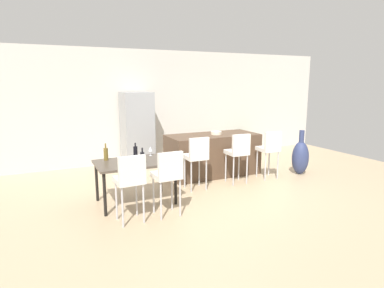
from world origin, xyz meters
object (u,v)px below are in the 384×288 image
(bar_chair_right, at_px, (270,147))
(potted_plant, at_px, (247,140))
(wine_bottle_right, at_px, (142,158))
(bar_chair_left, at_px, (197,155))
(kitchen_island, at_px, (213,154))
(dining_chair_near, at_px, (130,178))
(wine_glass_left, at_px, (150,149))
(dining_table, at_px, (135,165))
(bar_chair_middle, at_px, (238,151))
(wine_bottle_near, at_px, (106,154))
(refrigerator, at_px, (137,129))
(fruit_bowl, at_px, (216,133))
(wine_bottle_far, at_px, (136,154))
(dining_chair_far, at_px, (168,173))
(floor_vase, at_px, (300,157))

(bar_chair_right, relative_size, potted_plant, 1.59)
(wine_bottle_right, bearing_deg, bar_chair_left, 19.53)
(kitchen_island, height_order, dining_chair_near, dining_chair_near)
(wine_glass_left, bearing_deg, wine_bottle_right, -119.50)
(dining_table, distance_m, dining_chair_near, 0.85)
(bar_chair_middle, height_order, wine_bottle_right, bar_chair_middle)
(bar_chair_left, relative_size, wine_bottle_near, 3.54)
(wine_glass_left, distance_m, refrigerator, 2.25)
(bar_chair_left, distance_m, wine_glass_left, 0.91)
(bar_chair_right, height_order, fruit_bowl, bar_chair_right)
(dining_table, bearing_deg, potted_plant, 31.64)
(wine_glass_left, bearing_deg, potted_plant, 30.76)
(wine_glass_left, bearing_deg, wine_bottle_far, -140.38)
(kitchen_island, distance_m, dining_chair_far, 2.54)
(dining_chair_far, height_order, wine_bottle_far, wine_bottle_far)
(floor_vase, bearing_deg, dining_chair_near, -167.15)
(dining_chair_near, bearing_deg, wine_bottle_right, 56.68)
(kitchen_island, distance_m, refrigerator, 2.06)
(bar_chair_middle, xyz_separation_m, wine_bottle_near, (-2.64, 0.14, 0.16))
(bar_chair_middle, xyz_separation_m, floor_vase, (1.69, -0.01, -0.30))
(dining_chair_far, height_order, wine_glass_left, dining_chair_far)
(bar_chair_middle, distance_m, wine_glass_left, 1.84)
(dining_chair_near, bearing_deg, fruit_bowl, 35.96)
(wine_bottle_right, bearing_deg, floor_vase, 6.28)
(wine_glass_left, bearing_deg, bar_chair_right, -3.20)
(wine_bottle_near, xyz_separation_m, wine_glass_left, (0.81, 0.01, 0.01))
(wine_bottle_near, distance_m, potted_plant, 5.05)
(wine_bottle_far, relative_size, wine_glass_left, 1.84)
(bar_chair_right, xyz_separation_m, dining_chair_far, (-2.72, -0.96, 0.00))
(bar_chair_left, relative_size, dining_table, 0.80)
(wine_bottle_far, relative_size, floor_vase, 0.32)
(bar_chair_left, bearing_deg, fruit_bowl, 42.47)
(bar_chair_left, xyz_separation_m, bar_chair_right, (1.75, 0.00, 0.00))
(bar_chair_middle, distance_m, potted_plant, 3.02)
(bar_chair_middle, height_order, fruit_bowl, bar_chair_middle)
(fruit_bowl, xyz_separation_m, potted_plant, (1.93, 1.54, -0.56))
(dining_chair_far, xyz_separation_m, wine_glass_left, (0.09, 1.11, 0.17))
(wine_bottle_right, height_order, wine_bottle_far, wine_bottle_far)
(dining_chair_far, xyz_separation_m, floor_vase, (3.60, 0.96, -0.30))
(wine_bottle_far, bearing_deg, wine_bottle_near, 146.88)
(kitchen_island, relative_size, wine_bottle_near, 6.90)
(bar_chair_left, distance_m, wine_bottle_right, 1.29)
(dining_chair_far, distance_m, refrigerator, 3.36)
(dining_table, distance_m, potted_plant, 4.81)
(bar_chair_left, height_order, wine_bottle_far, wine_bottle_far)
(fruit_bowl, relative_size, floor_vase, 0.23)
(dining_chair_near, xyz_separation_m, dining_chair_far, (0.59, -0.00, 0.00))
(dining_table, height_order, potted_plant, dining_table)
(bar_chair_left, relative_size, potted_plant, 1.59)
(bar_chair_left, bearing_deg, dining_table, -172.51)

